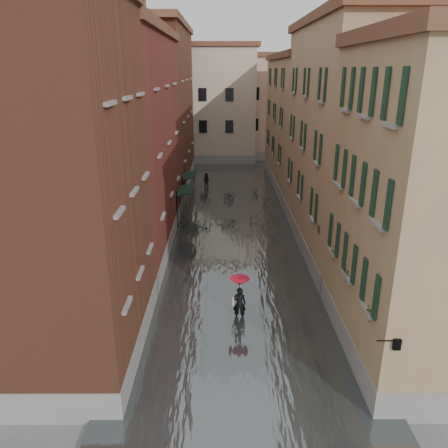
{
  "coord_description": "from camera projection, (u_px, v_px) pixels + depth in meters",
  "views": [
    {
      "loc": [
        -0.81,
        -16.98,
        10.68
      ],
      "look_at": [
        -0.73,
        4.6,
        3.0
      ],
      "focal_mm": 35.0,
      "sensor_mm": 36.0,
      "label": 1
    }
  ],
  "objects": [
    {
      "name": "ground",
      "position": [
        241.0,
        321.0,
        19.58
      ],
      "size": [
        120.0,
        120.0,
        0.0
      ],
      "primitive_type": "plane",
      "color": "#5D5D60",
      "rests_on": "ground"
    },
    {
      "name": "floodwater",
      "position": [
        233.0,
        223.0,
        31.79
      ],
      "size": [
        10.0,
        60.0,
        0.2
      ],
      "primitive_type": "cube",
      "color": "#4B5253",
      "rests_on": "ground"
    },
    {
      "name": "building_left_near",
      "position": [
        48.0,
        194.0,
        15.49
      ],
      "size": [
        6.0,
        8.0,
        13.0
      ],
      "primitive_type": "cube",
      "color": "brown",
      "rests_on": "ground"
    },
    {
      "name": "building_left_mid",
      "position": [
        118.0,
        148.0,
        25.94
      ],
      "size": [
        6.0,
        14.0,
        12.5
      ],
      "primitive_type": "cube",
      "color": "brown",
      "rests_on": "ground"
    },
    {
      "name": "building_left_far",
      "position": [
        155.0,
        112.0,
        39.82
      ],
      "size": [
        6.0,
        16.0,
        14.0
      ],
      "primitive_type": "cube",
      "color": "brown",
      "rests_on": "ground"
    },
    {
      "name": "building_right_near",
      "position": [
        438.0,
        213.0,
        15.79
      ],
      "size": [
        6.0,
        8.0,
        11.5
      ],
      "primitive_type": "cube",
      "color": "#976F4E",
      "rests_on": "ground"
    },
    {
      "name": "building_right_mid",
      "position": [
        354.0,
        144.0,
        25.9
      ],
      "size": [
        6.0,
        14.0,
        13.0
      ],
      "primitive_type": "cube",
      "color": "tan",
      "rests_on": "ground"
    },
    {
      "name": "building_right_far",
      "position": [
        307.0,
        126.0,
        40.29
      ],
      "size": [
        6.0,
        16.0,
        11.5
      ],
      "primitive_type": "cube",
      "color": "#976F4E",
      "rests_on": "ground"
    },
    {
      "name": "building_end_cream",
      "position": [
        204.0,
        105.0,
        53.19
      ],
      "size": [
        12.0,
        9.0,
        13.0
      ],
      "primitive_type": "cube",
      "color": "#B7A991",
      "rests_on": "ground"
    },
    {
      "name": "building_end_pink",
      "position": [
        276.0,
        108.0,
        55.27
      ],
      "size": [
        10.0,
        9.0,
        12.0
      ],
      "primitive_type": "cube",
      "color": "tan",
      "rests_on": "ground"
    },
    {
      "name": "awning_near",
      "position": [
        185.0,
        191.0,
        31.15
      ],
      "size": [
        1.09,
        2.86,
        2.8
      ],
      "color": "black",
      "rests_on": "ground"
    },
    {
      "name": "awning_far",
      "position": [
        189.0,
        176.0,
        35.43
      ],
      "size": [
        1.09,
        2.72,
        2.8
      ],
      "color": "black",
      "rests_on": "ground"
    },
    {
      "name": "wall_lantern",
      "position": [
        396.0,
        343.0,
        12.93
      ],
      "size": [
        0.71,
        0.22,
        0.35
      ],
      "color": "black",
      "rests_on": "ground"
    },
    {
      "name": "window_planters",
      "position": [
        344.0,
        256.0,
        17.73
      ],
      "size": [
        0.59,
        8.74,
        0.84
      ],
      "color": "brown",
      "rests_on": "ground"
    },
    {
      "name": "pedestrian_main",
      "position": [
        239.0,
        295.0,
        19.29
      ],
      "size": [
        0.9,
        0.9,
        2.06
      ],
      "color": "black",
      "rests_on": "ground"
    },
    {
      "name": "pedestrian_far",
      "position": [
        207.0,
        181.0,
        41.07
      ],
      "size": [
        0.86,
        0.76,
        1.5
      ],
      "primitive_type": "imported",
      "rotation": [
        0.0,
        0.0,
        -0.3
      ],
      "color": "black",
      "rests_on": "ground"
    }
  ]
}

